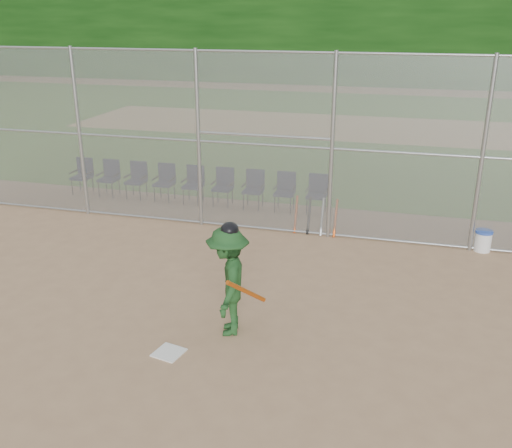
% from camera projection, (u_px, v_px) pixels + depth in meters
% --- Properties ---
extents(ground, '(100.00, 100.00, 0.00)m').
position_uv_depth(ground, '(213.00, 350.00, 8.48)').
color(ground, tan).
rests_on(ground, ground).
extents(grass_strip, '(100.00, 100.00, 0.00)m').
position_uv_depth(grass_strip, '(348.00, 127.00, 24.77)').
color(grass_strip, '#35691F').
rests_on(grass_strip, ground).
extents(dirt_patch_far, '(24.00, 24.00, 0.00)m').
position_uv_depth(dirt_patch_far, '(348.00, 127.00, 24.77)').
color(dirt_patch_far, tan).
rests_on(dirt_patch_far, ground).
extents(backstop_fence, '(16.09, 0.09, 4.00)m').
position_uv_depth(backstop_fence, '(286.00, 143.00, 12.28)').
color(backstop_fence, gray).
rests_on(backstop_fence, ground).
extents(home_plate, '(0.48, 0.48, 0.02)m').
position_uv_depth(home_plate, '(169.00, 353.00, 8.39)').
color(home_plate, white).
rests_on(home_plate, ground).
extents(batter_at_plate, '(1.07, 1.34, 1.83)m').
position_uv_depth(batter_at_plate, '(228.00, 280.00, 8.67)').
color(batter_at_plate, '#1C461E').
rests_on(batter_at_plate, ground).
extents(water_cooler, '(0.36, 0.36, 0.45)m').
position_uv_depth(water_cooler, '(483.00, 240.00, 11.92)').
color(water_cooler, white).
rests_on(water_cooler, ground).
extents(spare_bats, '(0.96, 0.40, 0.83)m').
position_uv_depth(spare_bats, '(316.00, 216.00, 12.81)').
color(spare_bats, '#D84C14').
rests_on(spare_bats, ground).
extents(chair_0, '(0.54, 0.52, 0.96)m').
position_uv_depth(chair_0, '(82.00, 177.00, 15.62)').
color(chair_0, black).
rests_on(chair_0, ground).
extents(chair_1, '(0.54, 0.52, 0.96)m').
position_uv_depth(chair_1, '(108.00, 179.00, 15.42)').
color(chair_1, black).
rests_on(chair_1, ground).
extents(chair_2, '(0.54, 0.52, 0.96)m').
position_uv_depth(chair_2, '(136.00, 181.00, 15.22)').
color(chair_2, black).
rests_on(chair_2, ground).
extents(chair_3, '(0.54, 0.52, 0.96)m').
position_uv_depth(chair_3, '(164.00, 183.00, 15.03)').
color(chair_3, black).
rests_on(chair_3, ground).
extents(chair_4, '(0.54, 0.52, 0.96)m').
position_uv_depth(chair_4, '(193.00, 185.00, 14.83)').
color(chair_4, black).
rests_on(chair_4, ground).
extents(chair_5, '(0.54, 0.52, 0.96)m').
position_uv_depth(chair_5, '(223.00, 188.00, 14.64)').
color(chair_5, black).
rests_on(chair_5, ground).
extents(chair_6, '(0.54, 0.52, 0.96)m').
position_uv_depth(chair_6, '(253.00, 190.00, 14.44)').
color(chair_6, black).
rests_on(chair_6, ground).
extents(chair_7, '(0.54, 0.52, 0.96)m').
position_uv_depth(chair_7, '(284.00, 192.00, 14.24)').
color(chair_7, black).
rests_on(chair_7, ground).
extents(chair_8, '(0.54, 0.52, 0.96)m').
position_uv_depth(chair_8, '(317.00, 195.00, 14.05)').
color(chair_8, black).
rests_on(chair_8, ground).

